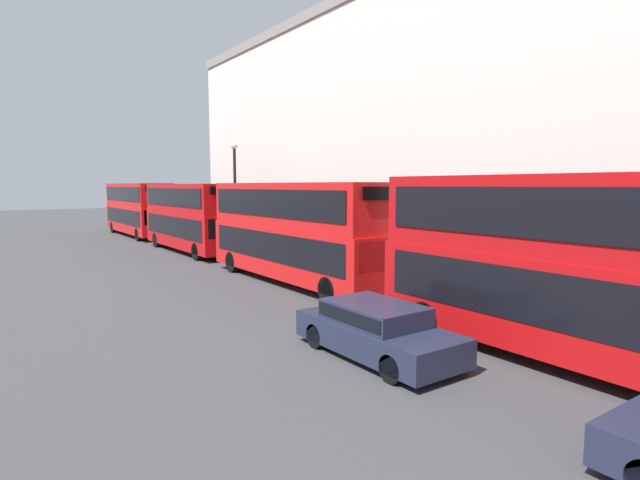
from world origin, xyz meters
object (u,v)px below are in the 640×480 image
at_px(bus_trailing, 138,207).
at_px(car_hatchback, 376,328).
at_px(bus_leading, 598,264).
at_px(bus_third_in_queue, 191,215).
at_px(bus_second_in_queue, 296,228).

xyz_separation_m(bus_trailing, car_hatchback, (-3.40, -33.83, -1.70)).
bearing_deg(bus_leading, bus_third_in_queue, 90.00).
bearing_deg(car_hatchback, bus_third_in_queue, 81.01).
bearing_deg(bus_third_in_queue, bus_trailing, 90.00).
bearing_deg(bus_trailing, bus_leading, -90.00).
distance_m(bus_trailing, car_hatchback, 34.04).
height_order(bus_second_in_queue, car_hatchback, bus_second_in_queue).
height_order(bus_second_in_queue, bus_trailing, bus_trailing).
height_order(bus_leading, bus_trailing, bus_leading).
bearing_deg(bus_trailing, bus_second_in_queue, -90.00).
bearing_deg(bus_leading, car_hatchback, 133.77).
height_order(bus_third_in_queue, car_hatchback, bus_third_in_queue).
xyz_separation_m(bus_leading, bus_trailing, (0.00, 37.38, -0.05)).
bearing_deg(car_hatchback, bus_second_in_queue, 69.53).
distance_m(bus_third_in_queue, car_hatchback, 21.82).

